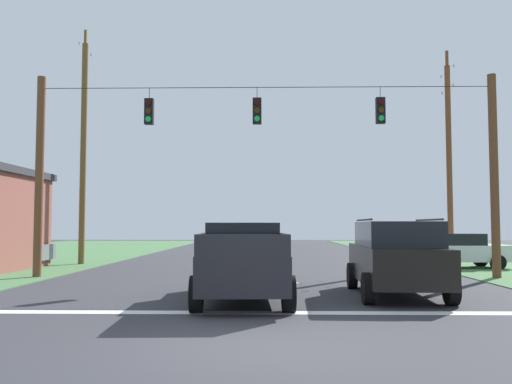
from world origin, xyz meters
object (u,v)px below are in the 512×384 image
object	(u,v)px
overhead_signal_span	(264,165)
suv_black	(396,256)
utility_pole_mid_right	(449,157)
pickup_truck	(243,262)
distant_car_oncoming	(1,249)
utility_pole_near_left	(83,149)
distant_car_crossing_white	(456,250)

from	to	relation	value
overhead_signal_span	suv_black	xyz separation A→B (m)	(3.54, -4.81, -2.99)
overhead_signal_span	utility_pole_mid_right	xyz separation A→B (m)	(9.04, 7.02, 1.19)
pickup_truck	distant_car_oncoming	bearing A→B (deg)	137.30
suv_black	utility_pole_near_left	world-z (taller)	utility_pole_near_left
overhead_signal_span	distant_car_oncoming	world-z (taller)	overhead_signal_span
overhead_signal_span	utility_pole_mid_right	size ratio (longest dim) A/B	1.59
pickup_truck	suv_black	world-z (taller)	suv_black
overhead_signal_span	distant_car_crossing_white	bearing A→B (deg)	27.99
pickup_truck	suv_black	xyz separation A→B (m)	(4.07, 0.86, 0.09)
overhead_signal_span	suv_black	world-z (taller)	overhead_signal_span
pickup_truck	utility_pole_mid_right	size ratio (longest dim) A/B	0.52
pickup_truck	suv_black	distance (m)	4.16
suv_black	distant_car_oncoming	distance (m)	18.27
suv_black	distant_car_oncoming	world-z (taller)	suv_black
suv_black	distant_car_crossing_white	distance (m)	10.46
distant_car_crossing_white	distant_car_oncoming	xyz separation A→B (m)	(-20.34, 0.41, 0.00)
overhead_signal_span	utility_pole_mid_right	world-z (taller)	utility_pole_mid_right
distant_car_crossing_white	utility_pole_mid_right	xyz separation A→B (m)	(0.65, 2.56, 4.45)
distant_car_crossing_white	utility_pole_mid_right	distance (m)	5.17
pickup_truck	overhead_signal_span	bearing A→B (deg)	84.60
overhead_signal_span	pickup_truck	distance (m)	6.47
pickup_truck	utility_pole_mid_right	xyz separation A→B (m)	(9.58, 12.69, 4.27)
overhead_signal_span	utility_pole_near_left	xyz separation A→B (m)	(-8.84, 6.43, 1.53)
suv_black	distant_car_crossing_white	world-z (taller)	suv_black
utility_pole_near_left	distant_car_crossing_white	bearing A→B (deg)	-6.53
utility_pole_mid_right	utility_pole_near_left	distance (m)	17.89
pickup_truck	distant_car_oncoming	xyz separation A→B (m)	(-11.42, 10.54, -0.18)
utility_pole_near_left	overhead_signal_span	bearing A→B (deg)	-36.04
pickup_truck	suv_black	size ratio (longest dim) A/B	1.12
distant_car_crossing_white	utility_pole_mid_right	world-z (taller)	utility_pole_mid_right
distant_car_oncoming	pickup_truck	bearing A→B (deg)	-42.70
overhead_signal_span	suv_black	bearing A→B (deg)	-53.68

